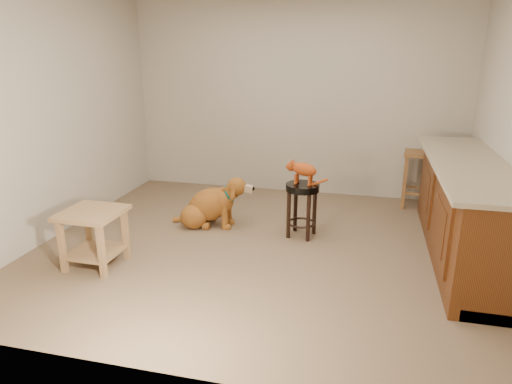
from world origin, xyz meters
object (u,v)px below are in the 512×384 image
(wood_stool, at_px, (418,179))
(golden_retriever, at_px, (210,206))
(padded_stool, at_px, (302,199))
(tabby_kitten, at_px, (302,170))
(side_table, at_px, (94,230))

(wood_stool, xyz_separation_m, golden_retriever, (-2.35, -1.24, -0.14))
(padded_stool, relative_size, golden_retriever, 0.59)
(padded_stool, bearing_deg, tabby_kitten, 164.03)
(side_table, bearing_deg, wood_stool, 38.91)
(golden_retriever, bearing_deg, side_table, -122.42)
(side_table, bearing_deg, padded_stool, 33.32)
(side_table, height_order, tabby_kitten, tabby_kitten)
(side_table, bearing_deg, tabby_kitten, 33.54)
(padded_stool, bearing_deg, wood_stool, 45.33)
(golden_retriever, xyz_separation_m, tabby_kitten, (1.05, -0.06, 0.50))
(wood_stool, bearing_deg, tabby_kitten, -134.96)
(wood_stool, relative_size, tabby_kitten, 1.56)
(padded_stool, xyz_separation_m, golden_retriever, (-1.06, 0.06, -0.18))
(tabby_kitten, bearing_deg, padded_stool, -5.72)
(wood_stool, relative_size, side_table, 1.31)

